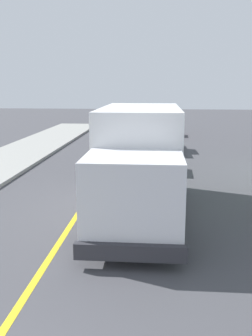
% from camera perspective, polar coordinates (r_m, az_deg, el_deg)
% --- Properties ---
extents(centre_line_yellow, '(0.16, 56.00, 0.01)m').
position_cam_1_polar(centre_line_yellow, '(13.85, -5.40, -4.02)').
color(centre_line_yellow, gold).
rests_on(centre_line_yellow, ground).
extents(box_truck, '(2.45, 7.20, 3.20)m').
position_cam_1_polar(box_truck, '(11.55, 1.99, 1.73)').
color(box_truck, white).
rests_on(box_truck, ground).
extents(parked_car_near, '(1.93, 4.45, 1.67)m').
position_cam_1_polar(parked_car_near, '(17.55, 2.36, 2.13)').
color(parked_car_near, '#4C564C').
rests_on(parked_car_near, ground).
extents(parked_car_mid, '(1.98, 4.47, 1.67)m').
position_cam_1_polar(parked_car_mid, '(23.20, 4.87, 4.59)').
color(parked_car_mid, silver).
rests_on(parked_car_mid, ground).
extents(parked_car_far, '(1.93, 4.45, 1.67)m').
position_cam_1_polar(parked_car_far, '(30.12, 4.81, 6.35)').
color(parked_car_far, maroon).
rests_on(parked_car_far, ground).
extents(parked_car_furthest, '(1.90, 4.44, 1.67)m').
position_cam_1_polar(parked_car_furthest, '(36.06, 4.10, 7.34)').
color(parked_car_furthest, '#B7B7BC').
rests_on(parked_car_furthest, ground).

